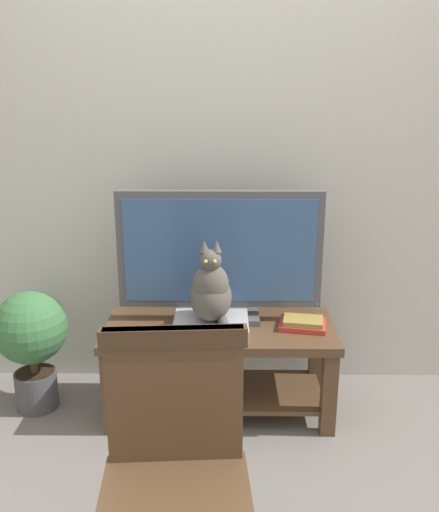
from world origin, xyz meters
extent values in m
plane|color=slate|center=(0.00, 0.00, 0.00)|extent=(12.00, 12.00, 0.00)
cube|color=beige|center=(0.00, 0.93, 1.40)|extent=(7.00, 0.12, 2.80)
cube|color=#513823|center=(-0.03, 0.49, 0.45)|extent=(1.14, 0.50, 0.04)
cube|color=#513823|center=(-0.55, 0.29, 0.21)|extent=(0.07, 0.07, 0.42)
cube|color=#513823|center=(0.49, 0.29, 0.21)|extent=(0.07, 0.07, 0.42)
cube|color=#513823|center=(-0.55, 0.69, 0.21)|extent=(0.07, 0.07, 0.42)
cube|color=#513823|center=(0.49, 0.69, 0.21)|extent=(0.07, 0.07, 0.42)
cube|color=#513823|center=(-0.03, 0.49, 0.11)|extent=(1.04, 0.42, 0.02)
cube|color=#4C4C51|center=(-0.03, 0.58, 0.48)|extent=(0.40, 0.20, 0.03)
cube|color=#4C4C51|center=(-0.03, 0.58, 0.52)|extent=(0.06, 0.04, 0.05)
cube|color=#4C4C51|center=(-0.03, 0.58, 0.84)|extent=(1.01, 0.05, 0.59)
cube|color=#385684|center=(-0.03, 0.56, 0.84)|extent=(0.94, 0.01, 0.51)
sphere|color=#2672F2|center=(0.46, 0.55, 0.56)|extent=(0.01, 0.01, 0.01)
cube|color=#ADADB2|center=(-0.07, 0.41, 0.50)|extent=(0.36, 0.29, 0.07)
cube|color=black|center=(-0.07, 0.26, 0.50)|extent=(0.21, 0.01, 0.04)
ellipsoid|color=#514C47|center=(-0.07, 0.41, 0.65)|extent=(0.20, 0.23, 0.23)
ellipsoid|color=#514C47|center=(-0.07, 0.38, 0.73)|extent=(0.17, 0.15, 0.21)
sphere|color=#514C47|center=(-0.07, 0.37, 0.85)|extent=(0.10, 0.10, 0.10)
cone|color=#514C47|center=(-0.09, 0.37, 0.92)|extent=(0.05, 0.05, 0.06)
cone|color=#514C47|center=(-0.04, 0.37, 0.92)|extent=(0.05, 0.05, 0.06)
sphere|color=#B2C64C|center=(-0.09, 0.32, 0.86)|extent=(0.02, 0.02, 0.02)
sphere|color=#B2C64C|center=(-0.05, 0.32, 0.86)|extent=(0.02, 0.02, 0.02)
cylinder|color=#514C47|center=(-0.01, 0.33, 0.56)|extent=(0.08, 0.19, 0.04)
cube|color=#513823|center=(-0.14, -0.75, 0.46)|extent=(0.46, 0.46, 0.04)
cube|color=#513823|center=(-0.15, -0.55, 0.70)|extent=(0.42, 0.06, 0.44)
cube|color=#412C1C|center=(-0.15, -0.55, 0.89)|extent=(0.44, 0.07, 0.06)
cube|color=#B2332D|center=(0.38, 0.48, 0.48)|extent=(0.25, 0.21, 0.03)
cube|color=olive|center=(0.38, 0.47, 0.51)|extent=(0.21, 0.16, 0.02)
cylinder|color=#47474C|center=(-0.98, 0.51, 0.10)|extent=(0.21, 0.21, 0.20)
cylinder|color=#332319|center=(-0.98, 0.51, 0.19)|extent=(0.20, 0.20, 0.02)
cylinder|color=#4C3823|center=(-0.98, 0.51, 0.25)|extent=(0.04, 0.04, 0.10)
sphere|color=#386B3D|center=(-0.98, 0.51, 0.45)|extent=(0.37, 0.37, 0.37)
camera|label=1|loc=(0.00, -2.06, 1.59)|focal=39.17mm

